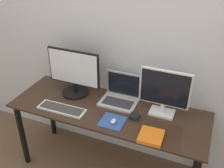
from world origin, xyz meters
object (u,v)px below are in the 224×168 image
Objects in this scene: book at (151,136)px; power_brick at (134,117)px; mouse at (113,121)px; keyboard at (62,109)px; monitor_left at (74,73)px; monitor_right at (164,92)px; laptop at (121,95)px.

power_brick is (-0.19, 0.18, 0.00)m from book.
power_brick is at bearing 44.69° from mouse.
book is at bearing -43.52° from power_brick.
book is at bearing -3.40° from keyboard.
monitor_left is at bearing 158.26° from book.
monitor_right is at bearing 37.91° from power_brick.
laptop is 0.54m from keyboard.
mouse is (0.07, -0.33, -0.04)m from laptop.
power_brick is (0.62, 0.13, 0.01)m from keyboard.
keyboard is at bearing 176.60° from book.
power_brick is (-0.19, -0.15, -0.20)m from monitor_right.
laptop is 1.70× the size of book.
monitor_right is 0.96× the size of keyboard.
monitor_left is 0.61m from mouse.
monitor_right is 0.32m from power_brick.
book is at bearing -21.74° from monitor_left.
mouse is (0.51, -0.28, -0.20)m from monitor_left.
power_brick is at bearing 12.22° from keyboard.
keyboard is at bearing -167.78° from power_brick.
monitor_right reaches higher than book.
monitor_right is at bearing -6.88° from laptop.
monitor_left reaches higher than book.
power_brick is at bearing 136.48° from book.
mouse is 0.84× the size of power_brick.
book is 0.26m from power_brick.
keyboard is 5.48× the size of power_brick.
mouse is 0.33m from book.
book is (0.32, -0.05, -0.01)m from mouse.
mouse is 0.34× the size of book.
keyboard is at bearing -179.77° from mouse.
book is at bearing -90.48° from monitor_right.
monitor_left is 0.92m from book.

